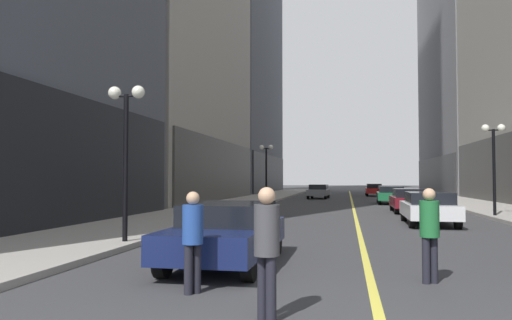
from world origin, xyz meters
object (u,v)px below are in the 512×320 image
car_white (429,207)px  pedestrian_with_orange_bag (267,242)px  car_maroon (409,200)px  street_lamp_left_near (126,128)px  pedestrian_in_blue_hoodie (193,234)px  car_red (374,189)px  pedestrian_in_green_parka (430,228)px  car_navy (228,231)px  car_grey (319,191)px  street_lamp_right_mid (494,149)px  car_green (391,194)px  street_lamp_left_far (266,160)px

car_white → pedestrian_with_orange_bag: (-4.29, -14.15, 0.30)m
car_maroon → street_lamp_left_near: size_ratio=0.94×
pedestrian_in_blue_hoodie → street_lamp_left_near: street_lamp_left_near is taller
car_red → street_lamp_left_near: bearing=-102.2°
pedestrian_in_green_parka → street_lamp_left_near: 8.45m
car_maroon → car_red: (-0.50, 25.74, -0.00)m
car_navy → pedestrian_with_orange_bag: pedestrian_with_orange_bag is taller
pedestrian_in_green_parka → street_lamp_left_near: size_ratio=0.38×
car_navy → car_grey: (-0.04, 35.46, -0.00)m
car_grey → street_lamp_right_mid: (9.41, -21.44, 2.54)m
pedestrian_in_green_parka → pedestrian_in_blue_hoodie: bearing=-158.7°
car_green → pedestrian_with_orange_bag: (-4.23, -30.53, 0.30)m
car_navy → car_red: size_ratio=1.07×
pedestrian_in_green_parka → pedestrian_with_orange_bag: size_ratio=0.97×
car_navy → car_grey: bearing=90.1°
pedestrian_in_blue_hoodie → car_grey: bearing=90.2°
car_grey → pedestrian_with_orange_bag: bearing=-87.7°
pedestrian_in_green_parka → street_lamp_right_mid: 16.32m
car_white → pedestrian_in_green_parka: bearing=-99.0°
car_grey → car_red: size_ratio=1.05×
car_navy → car_red: (5.43, 43.03, -0.00)m
pedestrian_in_blue_hoodie → car_navy: bearing=92.0°
car_maroon → street_lamp_left_far: bearing=137.8°
car_grey → pedestrian_with_orange_bag: (1.56, -39.45, 0.30)m
car_navy → car_maroon: 18.27m
car_green → pedestrian_with_orange_bag: size_ratio=2.68×
car_green → car_navy: bearing=-102.2°
pedestrian_in_blue_hoodie → pedestrian_with_orange_bag: (1.42, -1.24, 0.06)m
street_lamp_right_mid → street_lamp_left_near: bearing=-137.0°
pedestrian_in_green_parka → street_lamp_right_mid: street_lamp_right_mid is taller
car_white → car_navy: bearing=-119.7°
car_navy → car_white: 11.70m
car_grey → street_lamp_left_far: (-3.39, -9.71, 2.54)m
car_green → street_lamp_left_far: (-9.17, -0.79, 2.54)m
car_green → street_lamp_right_mid: size_ratio=1.06×
pedestrian_with_orange_bag → street_lamp_left_near: 8.15m
car_white → car_green: size_ratio=0.97×
car_white → car_grey: (-5.84, 25.30, -0.00)m
car_red → street_lamp_right_mid: 29.39m
car_navy → street_lamp_left_far: (-3.43, 25.75, 2.54)m
street_lamp_left_near → street_lamp_left_far: same height
car_white → car_maroon: size_ratio=1.09×
pedestrian_in_blue_hoodie → car_green: bearing=79.1°
pedestrian_in_blue_hoodie → street_lamp_left_near: (-3.52, 4.84, 2.30)m
car_white → street_lamp_right_mid: bearing=47.2°
car_green → car_grey: (-5.78, 8.92, -0.00)m
car_navy → car_maroon: size_ratio=1.12×
car_navy → pedestrian_in_green_parka: bearing=-17.0°
car_maroon → street_lamp_right_mid: (3.45, -3.27, 2.54)m
street_lamp_right_mid → car_navy: bearing=-123.8°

